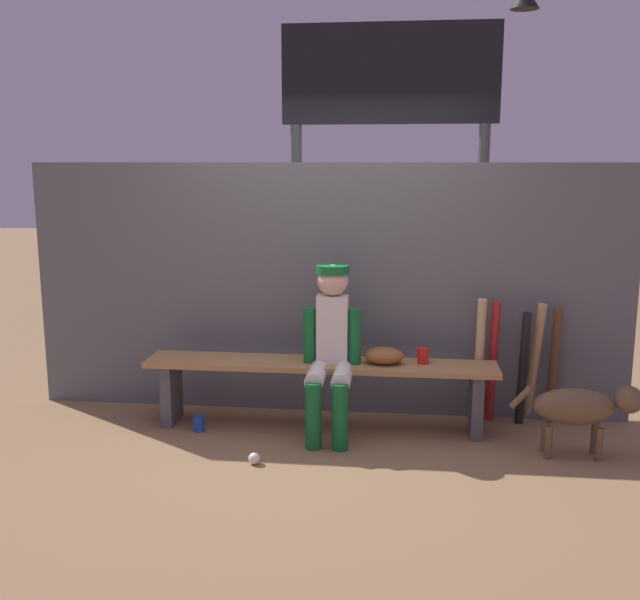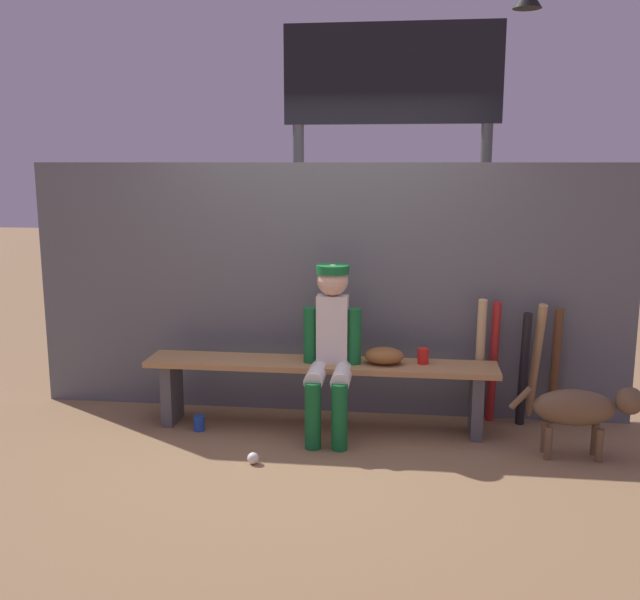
{
  "view_description": "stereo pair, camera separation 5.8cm",
  "coord_description": "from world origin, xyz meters",
  "px_view_note": "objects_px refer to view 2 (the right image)",
  "views": [
    {
      "loc": [
        0.57,
        -4.96,
        1.91
      ],
      "look_at": [
        0.0,
        0.0,
        0.95
      ],
      "focal_mm": 40.59,
      "sensor_mm": 36.0,
      "label": 1
    },
    {
      "loc": [
        0.63,
        -4.95,
        1.91
      ],
      "look_at": [
        0.0,
        0.0,
        0.95
      ],
      "focal_mm": 40.59,
      "sensor_mm": 36.0,
      "label": 2
    }
  ],
  "objects_px": {
    "bat_aluminum_black": "(524,370)",
    "bat_wood_tan": "(535,363)",
    "bat_wood_dark": "(555,367)",
    "bat_aluminum_red": "(493,362)",
    "baseball": "(253,458)",
    "bat_wood_natural": "(480,362)",
    "cup_on_ground": "(199,423)",
    "dog": "(583,408)",
    "baseball_glove": "(384,356)",
    "cup_on_bench": "(423,356)",
    "scoreboard": "(399,114)",
    "player_seated": "(331,344)",
    "dugout_bench": "(320,377)"
  },
  "relations": [
    {
      "from": "baseball_glove",
      "to": "dugout_bench",
      "type": "bearing_deg",
      "value": 180.0
    },
    {
      "from": "dugout_bench",
      "to": "scoreboard",
      "type": "distance_m",
      "value": 2.54
    },
    {
      "from": "bat_wood_dark",
      "to": "baseball",
      "type": "distance_m",
      "value": 2.3
    },
    {
      "from": "baseball",
      "to": "bat_aluminum_red",
      "type": "bearing_deg",
      "value": 31.25
    },
    {
      "from": "bat_aluminum_red",
      "to": "baseball",
      "type": "bearing_deg",
      "value": -148.75
    },
    {
      "from": "bat_aluminum_black",
      "to": "baseball",
      "type": "relative_size",
      "value": 11.57
    },
    {
      "from": "cup_on_ground",
      "to": "dog",
      "type": "bearing_deg",
      "value": -3.37
    },
    {
      "from": "bat_wood_natural",
      "to": "cup_on_ground",
      "type": "bearing_deg",
      "value": -169.17
    },
    {
      "from": "player_seated",
      "to": "bat_aluminum_red",
      "type": "height_order",
      "value": "player_seated"
    },
    {
      "from": "bat_wood_natural",
      "to": "dog",
      "type": "relative_size",
      "value": 1.12
    },
    {
      "from": "cup_on_ground",
      "to": "scoreboard",
      "type": "bearing_deg",
      "value": 52.15
    },
    {
      "from": "bat_wood_natural",
      "to": "player_seated",
      "type": "bearing_deg",
      "value": -162.05
    },
    {
      "from": "baseball_glove",
      "to": "cup_on_ground",
      "type": "relative_size",
      "value": 2.55
    },
    {
      "from": "dugout_bench",
      "to": "dog",
      "type": "relative_size",
      "value": 2.98
    },
    {
      "from": "bat_wood_dark",
      "to": "dugout_bench",
      "type": "bearing_deg",
      "value": -169.95
    },
    {
      "from": "dugout_bench",
      "to": "baseball",
      "type": "bearing_deg",
      "value": -116.96
    },
    {
      "from": "bat_aluminum_red",
      "to": "cup_on_bench",
      "type": "height_order",
      "value": "bat_aluminum_red"
    },
    {
      "from": "bat_wood_dark",
      "to": "dog",
      "type": "distance_m",
      "value": 0.62
    },
    {
      "from": "baseball",
      "to": "dog",
      "type": "height_order",
      "value": "dog"
    },
    {
      "from": "cup_on_ground",
      "to": "bat_aluminum_red",
      "type": "bearing_deg",
      "value": 11.89
    },
    {
      "from": "bat_aluminum_black",
      "to": "bat_wood_tan",
      "type": "height_order",
      "value": "bat_wood_tan"
    },
    {
      "from": "cup_on_ground",
      "to": "dog",
      "type": "xyz_separation_m",
      "value": [
        2.62,
        -0.15,
        0.28
      ]
    },
    {
      "from": "bat_aluminum_black",
      "to": "scoreboard",
      "type": "bearing_deg",
      "value": 125.4
    },
    {
      "from": "baseball",
      "to": "scoreboard",
      "type": "xyz_separation_m",
      "value": [
        0.84,
        2.26,
        2.28
      ]
    },
    {
      "from": "player_seated",
      "to": "bat_aluminum_red",
      "type": "relative_size",
      "value": 1.31
    },
    {
      "from": "bat_aluminum_black",
      "to": "bat_wood_dark",
      "type": "bearing_deg",
      "value": 18.21
    },
    {
      "from": "bat_aluminum_red",
      "to": "baseball",
      "type": "relative_size",
      "value": 12.43
    },
    {
      "from": "dugout_bench",
      "to": "bat_aluminum_black",
      "type": "relative_size",
      "value": 2.94
    },
    {
      "from": "bat_aluminum_red",
      "to": "bat_wood_dark",
      "type": "height_order",
      "value": "bat_aluminum_red"
    },
    {
      "from": "bat_aluminum_black",
      "to": "bat_wood_tan",
      "type": "distance_m",
      "value": 0.13
    },
    {
      "from": "bat_wood_tan",
      "to": "scoreboard",
      "type": "height_order",
      "value": "scoreboard"
    },
    {
      "from": "dugout_bench",
      "to": "bat_wood_natural",
      "type": "height_order",
      "value": "bat_wood_natural"
    },
    {
      "from": "cup_on_bench",
      "to": "bat_aluminum_red",
      "type": "bearing_deg",
      "value": 24.88
    },
    {
      "from": "bat_wood_dark",
      "to": "scoreboard",
      "type": "bearing_deg",
      "value": 133.13
    },
    {
      "from": "bat_aluminum_black",
      "to": "dog",
      "type": "relative_size",
      "value": 1.02
    },
    {
      "from": "bat_wood_natural",
      "to": "scoreboard",
      "type": "bearing_deg",
      "value": 115.64
    },
    {
      "from": "bat_wood_dark",
      "to": "baseball",
      "type": "height_order",
      "value": "bat_wood_dark"
    },
    {
      "from": "baseball_glove",
      "to": "cup_on_ground",
      "type": "height_order",
      "value": "baseball_glove"
    },
    {
      "from": "bat_wood_dark",
      "to": "cup_on_bench",
      "type": "bearing_deg",
      "value": -165.17
    },
    {
      "from": "bat_aluminum_red",
      "to": "baseball",
      "type": "xyz_separation_m",
      "value": [
        -1.59,
        -0.97,
        -0.42
      ]
    },
    {
      "from": "dugout_bench",
      "to": "bat_wood_natural",
      "type": "distance_m",
      "value": 1.17
    },
    {
      "from": "bat_aluminum_red",
      "to": "baseball",
      "type": "distance_m",
      "value": 1.91
    },
    {
      "from": "baseball",
      "to": "player_seated",
      "type": "bearing_deg",
      "value": 52.36
    },
    {
      "from": "player_seated",
      "to": "bat_aluminum_red",
      "type": "distance_m",
      "value": 1.24
    },
    {
      "from": "bat_aluminum_black",
      "to": "cup_on_bench",
      "type": "bearing_deg",
      "value": -166.29
    },
    {
      "from": "dugout_bench",
      "to": "cup_on_ground",
      "type": "xyz_separation_m",
      "value": [
        -0.86,
        -0.16,
        -0.33
      ]
    },
    {
      "from": "cup_on_ground",
      "to": "cup_on_bench",
      "type": "relative_size",
      "value": 1.0
    },
    {
      "from": "player_seated",
      "to": "cup_on_bench",
      "type": "distance_m",
      "value": 0.67
    },
    {
      "from": "dugout_bench",
      "to": "bat_wood_natural",
      "type": "relative_size",
      "value": 2.65
    },
    {
      "from": "bat_aluminum_red",
      "to": "player_seated",
      "type": "bearing_deg",
      "value": -160.86
    }
  ]
}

